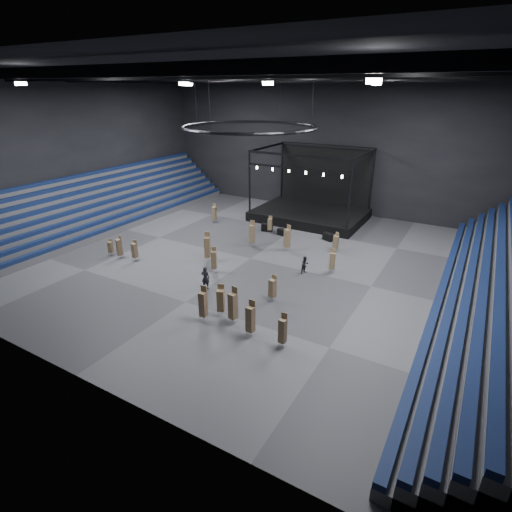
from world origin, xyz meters
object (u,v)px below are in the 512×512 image
Objects in this scene: stage at (312,207)px; chair_stack_12 at (252,233)px; chair_stack_1 at (270,224)px; chair_stack_10 at (273,288)px; chair_stack_7 at (336,242)px; chair_stack_13 at (233,305)px; flight_case_right at (328,237)px; chair_stack_0 at (283,330)px; chair_stack_16 at (250,318)px; chair_stack_8 at (207,247)px; chair_stack_5 at (110,247)px; chair_stack_9 at (203,304)px; chair_stack_11 at (332,260)px; chair_stack_17 at (214,213)px; flight_case_left at (267,227)px; chair_stack_4 at (221,300)px; chair_stack_3 at (287,238)px; man_center at (205,278)px; chair_stack_2 at (336,240)px; chair_stack_14 at (119,247)px; chair_stack_15 at (135,250)px; flight_case_mid at (282,232)px; chair_stack_6 at (214,259)px.

chair_stack_12 is (-1.65, -13.09, 0.04)m from stage.
chair_stack_10 reaches higher than chair_stack_1.
chair_stack_7 is 17.49m from chair_stack_13.
chair_stack_0 is (4.59, -21.08, 0.88)m from flight_case_right.
flight_case_right is at bearing 98.87° from chair_stack_16.
stage is at bearing 118.65° from chair_stack_10.
chair_stack_1 is at bearing 58.07° from chair_stack_8.
chair_stack_5 is 0.62× the size of chair_stack_9.
chair_stack_7 is 0.87× the size of chair_stack_11.
chair_stack_8 reaches higher than chair_stack_10.
flight_case_right is 0.52× the size of chair_stack_17.
chair_stack_5 is 0.58× the size of chair_stack_8.
chair_stack_1 is 20.51m from chair_stack_13.
stage is at bearing 47.24° from chair_stack_5.
flight_case_right is (7.69, 0.66, -0.02)m from flight_case_left.
chair_stack_11 is at bearing 46.31° from chair_stack_4.
chair_stack_9 is at bearing -176.74° from chair_stack_16.
chair_stack_9 is at bearing -68.38° from chair_stack_3.
flight_case_left is 16.31m from man_center.
chair_stack_17 is (-12.54, 4.16, -0.20)m from chair_stack_3.
chair_stack_0 is 1.31× the size of chair_stack_2.
stage reaches higher than chair_stack_7.
chair_stack_14 is at bearing -166.37° from chair_stack_10.
chair_stack_17 is at bearing 90.11° from chair_stack_15.
chair_stack_10 is at bearing -75.12° from stage.
chair_stack_12 reaches higher than chair_stack_17.
flight_case_mid is 0.40× the size of chair_stack_9.
chair_stack_16 is at bearing -54.02° from chair_stack_3.
chair_stack_10 reaches higher than chair_stack_15.
chair_stack_15 is (-16.86, -12.53, 0.08)m from chair_stack_7.
chair_stack_7 is at bearing 19.61° from chair_stack_5.
chair_stack_0 is 6.63m from chair_stack_9.
chair_stack_9 is 15.62m from chair_stack_14.
chair_stack_7 is (1.92, -2.89, 0.66)m from flight_case_right.
flight_case_left is at bearing 118.81° from chair_stack_16.
chair_stack_5 is 22.84m from chair_stack_11.
chair_stack_3 reaches higher than man_center.
chair_stack_12 is (-8.63, -3.06, 0.40)m from chair_stack_7.
chair_stack_1 is at bearing 178.29° from flight_case_mid.
chair_stack_13 is at bearing -60.20° from chair_stack_3.
chair_stack_12 is at bearing -97.20° from stage.
chair_stack_0 is 6.35m from chair_stack_10.
chair_stack_3 is at bearing 38.55° from chair_stack_15.
chair_stack_8 reaches higher than chair_stack_16.
chair_stack_10 is at bearing -41.09° from chair_stack_6.
stage reaches higher than chair_stack_3.
chair_stack_10 is at bearing 54.02° from chair_stack_9.
chair_stack_8 is at bearing -125.67° from flight_case_right.
flight_case_left is 17.50m from chair_stack_10.
chair_stack_2 is at bearing 58.48° from chair_stack_4.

